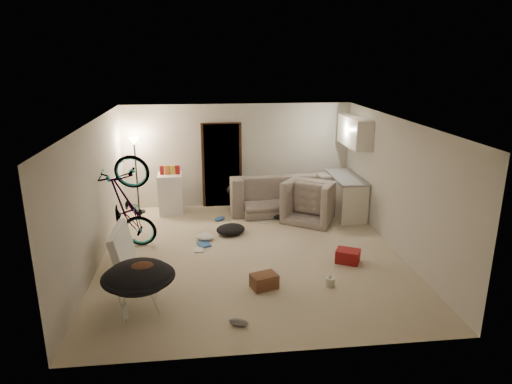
{
  "coord_description": "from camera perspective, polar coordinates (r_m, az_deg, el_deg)",
  "views": [
    {
      "loc": [
        -0.81,
        -7.87,
        3.6
      ],
      "look_at": [
        0.16,
        0.6,
        1.04
      ],
      "focal_mm": 32.0,
      "sensor_mm": 36.0,
      "label": 1
    }
  ],
  "objects": [
    {
      "name": "book_white",
      "position": [
        8.9,
        -7.18,
        -7.19
      ],
      "size": [
        0.18,
        0.24,
        0.02
      ],
      "primitive_type": "cube",
      "rotation": [
        0.0,
        0.0,
        0.02
      ],
      "color": "silver",
      "rests_on": "floor"
    },
    {
      "name": "ceiling",
      "position": [
        7.98,
        -0.68,
        8.9
      ],
      "size": [
        5.5,
        6.0,
        0.02
      ],
      "primitive_type": "cube",
      "color": "white",
      "rests_on": "wall_back"
    },
    {
      "name": "door_trim",
      "position": [
        11.12,
        -4.28,
        3.28
      ],
      "size": [
        0.97,
        0.04,
        2.1
      ],
      "primitive_type": "cube",
      "color": "#311C11",
      "rests_on": "floor"
    },
    {
      "name": "snack_box_2",
      "position": [
        10.76,
        -10.4,
        2.49
      ],
      "size": [
        0.12,
        0.1,
        0.3
      ],
      "primitive_type": "cube",
      "rotation": [
        0.0,
        0.0,
        0.36
      ],
      "color": "gold",
      "rests_on": "mini_fridge"
    },
    {
      "name": "wall_left",
      "position": [
        8.44,
        -19.64,
        -0.43
      ],
      "size": [
        0.02,
        6.0,
        2.5
      ],
      "primitive_type": "cube",
      "color": "beige",
      "rests_on": "floor"
    },
    {
      "name": "shoe_0",
      "position": [
        10.35,
        -4.56,
        -3.36
      ],
      "size": [
        0.29,
        0.25,
        0.1
      ],
      "primitive_type": "ellipsoid",
      "rotation": [
        0.0,
        0.0,
        0.6
      ],
      "color": "#2C59A1",
      "rests_on": "floor"
    },
    {
      "name": "saucer_chair",
      "position": [
        6.93,
        -14.43,
        -10.94
      ],
      "size": [
        1.06,
        1.06,
        0.75
      ],
      "color": "silver",
      "rests_on": "floor"
    },
    {
      "name": "tv_box",
      "position": [
        8.37,
        -16.39,
        -6.74
      ],
      "size": [
        0.3,
        1.1,
        0.74
      ],
      "primitive_type": "cube",
      "rotation": [
        0.0,
        -0.21,
        -0.02
      ],
      "color": "silver",
      "rests_on": "floor"
    },
    {
      "name": "floor",
      "position": [
        8.69,
        -0.63,
        -7.79
      ],
      "size": [
        5.5,
        6.0,
        0.02
      ],
      "primitive_type": "cube",
      "color": "beige",
      "rests_on": "ground"
    },
    {
      "name": "bicycle",
      "position": [
        9.09,
        -15.62,
        -3.83
      ],
      "size": [
        2.0,
        1.07,
        1.1
      ],
      "primitive_type": "imported",
      "rotation": [
        0.0,
        -0.17,
        1.44
      ],
      "color": "black",
      "rests_on": "floor"
    },
    {
      "name": "wall_front",
      "position": [
        5.46,
        2.67,
        -8.79
      ],
      "size": [
        5.5,
        0.02,
        2.5
      ],
      "primitive_type": "cube",
      "color": "beige",
      "rests_on": "floor"
    },
    {
      "name": "floor_lamp",
      "position": [
        10.88,
        -14.85,
        4.02
      ],
      "size": [
        0.28,
        0.28,
        1.81
      ],
      "color": "black",
      "rests_on": "floor"
    },
    {
      "name": "snack_box_3",
      "position": [
        10.76,
        -9.76,
        2.51
      ],
      "size": [
        0.11,
        0.09,
        0.3
      ],
      "primitive_type": "cube",
      "rotation": [
        0.0,
        0.0,
        -0.24
      ],
      "color": "maroon",
      "rests_on": "mini_fridge"
    },
    {
      "name": "snack_box_0",
      "position": [
        10.78,
        -11.67,
        2.44
      ],
      "size": [
        0.11,
        0.08,
        0.3
      ],
      "primitive_type": "cube",
      "rotation": [
        0.0,
        0.0,
        0.09
      ],
      "color": "maroon",
      "rests_on": "mini_fridge"
    },
    {
      "name": "sofa",
      "position": [
        10.96,
        2.74,
        -0.58
      ],
      "size": [
        2.39,
        1.07,
        0.68
      ],
      "primitive_type": "imported",
      "rotation": [
        0.0,
        0.0,
        3.21
      ],
      "color": "#3A423A",
      "rests_on": "floor"
    },
    {
      "name": "wall_right",
      "position": [
        8.96,
        17.2,
        0.76
      ],
      "size": [
        0.02,
        6.0,
        2.5
      ],
      "primitive_type": "cube",
      "color": "beige",
      "rests_on": "floor"
    },
    {
      "name": "hoodie",
      "position": [
        6.8,
        -14.17,
        -9.49
      ],
      "size": [
        0.59,
        0.55,
        0.22
      ],
      "primitive_type": "ellipsoid",
      "rotation": [
        0.0,
        0.0,
        0.37
      ],
      "color": "#4A2919",
      "rests_on": "saucer_chair"
    },
    {
      "name": "doorway",
      "position": [
        11.15,
        -4.29,
        3.32
      ],
      "size": [
        0.85,
        0.1,
        2.04
      ],
      "primitive_type": "cube",
      "color": "black",
      "rests_on": "floor"
    },
    {
      "name": "snack_box_1",
      "position": [
        10.77,
        -11.03,
        2.47
      ],
      "size": [
        0.11,
        0.09,
        0.3
      ],
      "primitive_type": "cube",
      "rotation": [
        0.0,
        0.0,
        -0.23
      ],
      "color": "#BC6117",
      "rests_on": "mini_fridge"
    },
    {
      "name": "kitchen_uppers",
      "position": [
        10.56,
        12.24,
        7.38
      ],
      "size": [
        0.38,
        1.4,
        0.65
      ],
      "primitive_type": "cube",
      "color": "white",
      "rests_on": "wall_right"
    },
    {
      "name": "drink_case_b",
      "position": [
        8.47,
        11.41,
        -7.86
      ],
      "size": [
        0.51,
        0.46,
        0.24
      ],
      "primitive_type": "cube",
      "rotation": [
        0.0,
        0.0,
        -0.48
      ],
      "color": "maroon",
      "rests_on": "floor"
    },
    {
      "name": "clothes_lump_c",
      "position": [
        9.37,
        -6.43,
        -5.58
      ],
      "size": [
        0.5,
        0.5,
        0.12
      ],
      "primitive_type": "ellipsoid",
      "rotation": [
        0.0,
        0.0,
        -0.86
      ],
      "color": "silver",
      "rests_on": "floor"
    },
    {
      "name": "clothes_lump_b",
      "position": [
        10.49,
        3.19,
        -2.96
      ],
      "size": [
        0.5,
        0.45,
        0.14
      ],
      "primitive_type": "ellipsoid",
      "rotation": [
        0.0,
        0.0,
        0.12
      ],
      "color": "black",
      "rests_on": "floor"
    },
    {
      "name": "newspaper",
      "position": [
        10.45,
        0.94,
        -3.38
      ],
      "size": [
        0.59,
        0.65,
        0.01
      ],
      "primitive_type": "cube",
      "rotation": [
        0.0,
        0.0,
        0.45
      ],
      "color": "#BCB8AE",
      "rests_on": "floor"
    },
    {
      "name": "counter_top",
      "position": [
        10.73,
        11.24,
        1.85
      ],
      "size": [
        0.64,
        1.54,
        0.04
      ],
      "primitive_type": "cube",
      "color": "gray",
      "rests_on": "kitchen_counter"
    },
    {
      "name": "sofa_drape",
      "position": [
        10.79,
        -2.23,
        0.26
      ],
      "size": [
        0.65,
        0.58,
        0.28
      ],
      "primitive_type": "ellipsoid",
      "rotation": [
        0.0,
        0.0,
        -0.24
      ],
      "color": "black",
      "rests_on": "sofa"
    },
    {
      "name": "clothes_lump_a",
      "position": [
        9.6,
        -3.19,
        -4.67
      ],
      "size": [
        0.74,
        0.68,
        0.2
      ],
      "primitive_type": "ellipsoid",
      "rotation": [
        0.0,
        0.0,
        0.3
      ],
      "color": "black",
      "rests_on": "floor"
    },
    {
      "name": "shoe_1",
      "position": [
        10.65,
        -0.31,
        -2.74
      ],
      "size": [
        0.23,
        0.28,
        0.1
      ],
      "primitive_type": "ellipsoid",
      "rotation": [
        0.0,
        0.0,
        -1.02
      ],
      "color": "slate",
      "rests_on": "floor"
    },
    {
      "name": "book_asset",
      "position": [
        6.88,
        -16.25,
        -15.47
      ],
      "size": [
        0.28,
        0.24,
        0.02
      ],
      "primitive_type": "imported",
      "rotation": [
        0.0,
        0.0,
        1.32
      ],
      "color": "maroon",
      "rests_on": "floor"
    },
    {
      "name": "mini_fridge",
      "position": [
        10.91,
        -10.62,
        -0.22
      ],
      "size": [
        0.58,
        0.58,
        0.94
      ],
      "primitive_type": "cube",
      "rotation": [
        0.0,
        0.0,
        0.04
      ],
      "color": "white",
      "rests_on": "floor"
    },
    {
      "name": "wall_back",
      "position": [
        11.16,
        -2.27,
        4.58
      ],
      "size": [
        5.5,
        0.02,
        2.5
      ],
      "primitive_type": "cube",
      "color": "beige",
      "rests_on": "floor"
    },
    {
      "name": "drink_case_a",
      "position": [
        7.47,
        1.03,
        -11.07
      ],
      "size": [
        0.48,
        0.4,
        0.23
      ],
      "primitive_type": "cube",
      "rotation": [
        0.0,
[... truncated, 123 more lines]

